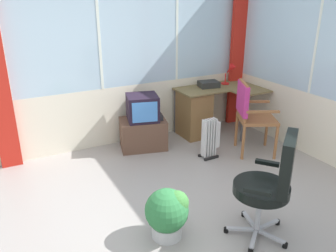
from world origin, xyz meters
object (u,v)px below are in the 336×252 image
at_px(desk, 197,111).
at_px(space_heater, 211,138).
at_px(desk_lamp, 232,71).
at_px(wooden_armchair, 249,109).
at_px(paper_tray, 209,84).
at_px(tv_remote, 245,88).
at_px(tv_on_stand, 143,125).
at_px(potted_plant, 168,212).
at_px(office_chair, 272,181).

distance_m(desk, space_heater, 0.81).
relative_size(desk_lamp, wooden_armchair, 0.34).
bearing_deg(paper_tray, desk_lamp, -3.23).
distance_m(tv_remote, paper_tray, 0.56).
xyz_separation_m(desk, tv_remote, (0.66, -0.30, 0.35)).
distance_m(paper_tray, tv_on_stand, 1.25).
height_order(tv_on_stand, potted_plant, tv_on_stand).
height_order(tv_remote, wooden_armchair, wooden_armchair).
bearing_deg(space_heater, tv_remote, 26.25).
bearing_deg(tv_remote, potted_plant, -138.62).
height_order(desk, tv_remote, tv_remote).
xyz_separation_m(tv_on_stand, space_heater, (0.68, -0.71, -0.07)).
relative_size(space_heater, potted_plant, 1.15).
height_order(desk, potted_plant, desk).
xyz_separation_m(wooden_armchair, potted_plant, (-1.80, -1.07, -0.38)).
bearing_deg(tv_remote, office_chair, -119.64).
distance_m(tv_remote, wooden_armchair, 0.71).
bearing_deg(space_heater, desk, 70.72).
xyz_separation_m(tv_remote, wooden_armchair, (-0.41, -0.57, -0.10)).
distance_m(desk_lamp, potted_plant, 3.03).
xyz_separation_m(paper_tray, space_heater, (-0.50, -0.81, -0.50)).
relative_size(desk, wooden_armchair, 1.24).
bearing_deg(tv_remote, tv_on_stand, 175.96).
height_order(desk_lamp, space_heater, desk_lamp).
height_order(wooden_armchair, potted_plant, wooden_armchair).
bearing_deg(desk, tv_on_stand, -177.28).
bearing_deg(tv_on_stand, tv_remote, -8.93).
bearing_deg(tv_on_stand, office_chair, -85.50).
bearing_deg(paper_tray, office_chair, -112.26).
bearing_deg(space_heater, potted_plant, -137.45).
relative_size(desk, office_chair, 1.22).
distance_m(desk, tv_remote, 0.80).
height_order(desk_lamp, paper_tray, desk_lamp).
height_order(desk_lamp, potted_plant, desk_lamp).
height_order(tv_remote, office_chair, office_chair).
relative_size(desk, tv_on_stand, 1.59).
distance_m(desk_lamp, paper_tray, 0.45).
height_order(paper_tray, office_chair, office_chair).
distance_m(office_chair, tv_on_stand, 2.34).
relative_size(desk_lamp, office_chair, 0.33).
bearing_deg(desk, potted_plant, -128.70).
distance_m(paper_tray, space_heater, 1.07).
relative_size(tv_on_stand, potted_plant, 1.64).
bearing_deg(space_heater, wooden_armchair, -11.99).
bearing_deg(paper_tray, tv_on_stand, -174.90).
bearing_deg(tv_on_stand, desk_lamp, 2.93).
distance_m(tv_on_stand, potted_plant, 1.99).
relative_size(paper_tray, space_heater, 0.54).
bearing_deg(desk, tv_remote, -24.06).
bearing_deg(office_chair, tv_remote, 55.48).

